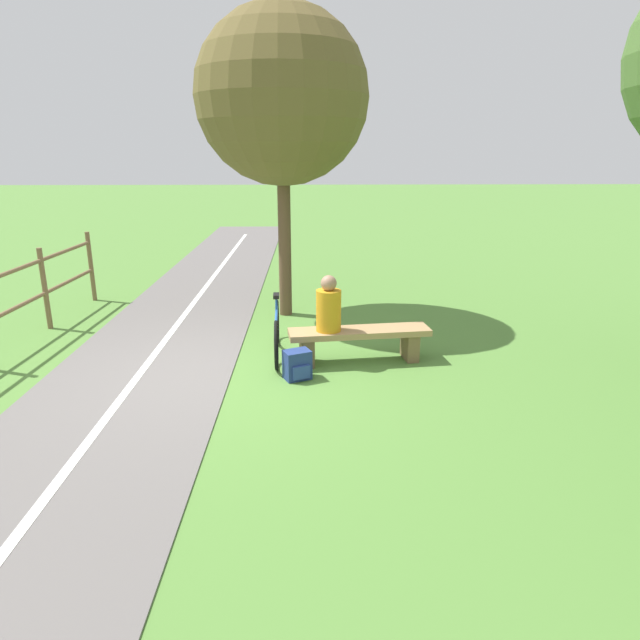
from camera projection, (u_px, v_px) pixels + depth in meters
name	position (u px, v px, depth m)	size (l,w,h in m)	color
ground_plane	(213.00, 372.00, 7.10)	(80.00, 80.00, 0.00)	#548438
bench	(359.00, 339.00, 7.38)	(1.90, 0.63, 0.45)	#A88456
person_seated	(329.00, 307.00, 7.19)	(0.36, 0.36, 0.73)	orange
bicycle	(277.00, 331.00, 7.59)	(0.10, 1.67, 0.83)	black
backpack	(297.00, 365.00, 6.85)	(0.38, 0.35, 0.36)	navy
tree_near_bench	(282.00, 97.00, 8.60)	(2.70, 2.70, 4.84)	brown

